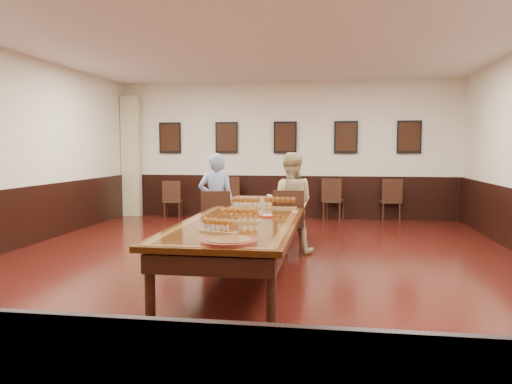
% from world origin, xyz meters
% --- Properties ---
extents(floor, '(8.00, 10.00, 0.02)m').
position_xyz_m(floor, '(0.00, 0.00, -0.01)').
color(floor, black).
rests_on(floor, ground).
extents(ceiling, '(8.00, 10.00, 0.02)m').
position_xyz_m(ceiling, '(0.00, 0.00, 3.21)').
color(ceiling, white).
rests_on(ceiling, floor).
extents(wall_back, '(8.00, 0.02, 3.20)m').
position_xyz_m(wall_back, '(0.00, 5.01, 1.60)').
color(wall_back, '#EBE6C5').
rests_on(wall_back, floor).
extents(wall_front, '(8.00, 0.02, 3.20)m').
position_xyz_m(wall_front, '(0.00, -5.01, 1.60)').
color(wall_front, '#EBE6C5').
rests_on(wall_front, floor).
extents(chair_man, '(0.55, 0.59, 0.98)m').
position_xyz_m(chair_man, '(-0.72, 0.98, 0.49)').
color(chair_man, black).
rests_on(chair_man, floor).
extents(chair_woman, '(0.47, 0.52, 1.01)m').
position_xyz_m(chair_woman, '(0.46, 0.94, 0.50)').
color(chair_woman, black).
rests_on(chair_woman, floor).
extents(spare_chair_a, '(0.49, 0.52, 0.89)m').
position_xyz_m(spare_chair_a, '(-2.59, 4.46, 0.45)').
color(spare_chair_a, black).
rests_on(spare_chair_a, floor).
extents(spare_chair_b, '(0.54, 0.57, 0.98)m').
position_xyz_m(spare_chair_b, '(-1.20, 4.78, 0.49)').
color(spare_chair_b, black).
rests_on(spare_chair_b, floor).
extents(spare_chair_c, '(0.55, 0.58, 0.96)m').
position_xyz_m(spare_chair_c, '(1.14, 4.75, 0.48)').
color(spare_chair_c, black).
rests_on(spare_chair_c, floor).
extents(spare_chair_d, '(0.50, 0.54, 0.96)m').
position_xyz_m(spare_chair_d, '(2.40, 4.84, 0.48)').
color(spare_chair_d, black).
rests_on(spare_chair_d, floor).
extents(person_man, '(0.64, 0.49, 1.57)m').
position_xyz_m(person_man, '(-0.74, 1.08, 0.78)').
color(person_man, '#4966B8').
rests_on(person_man, floor).
extents(person_woman, '(0.79, 0.61, 1.58)m').
position_xyz_m(person_woman, '(0.46, 1.04, 0.79)').
color(person_woman, '#DAC488').
rests_on(person_woman, floor).
extents(pink_phone, '(0.08, 0.14, 0.01)m').
position_xyz_m(pink_phone, '(0.60, 0.20, 0.76)').
color(pink_phone, '#F752BC').
rests_on(pink_phone, conference_table).
extents(curtain, '(0.45, 0.18, 2.90)m').
position_xyz_m(curtain, '(-3.75, 4.82, 1.45)').
color(curtain, '#C8BD8A').
rests_on(curtain, floor).
extents(wainscoting, '(8.00, 10.00, 1.00)m').
position_xyz_m(wainscoting, '(0.00, 0.00, 0.50)').
color(wainscoting, black).
rests_on(wainscoting, floor).
extents(conference_table, '(1.40, 5.00, 0.76)m').
position_xyz_m(conference_table, '(0.00, 0.00, 0.61)').
color(conference_table, '#321808').
rests_on(conference_table, floor).
extents(posters, '(6.14, 0.04, 0.74)m').
position_xyz_m(posters, '(0.00, 4.94, 1.90)').
color(posters, black).
rests_on(posters, wall_back).
extents(flight_a, '(0.46, 0.20, 0.17)m').
position_xyz_m(flight_a, '(-0.16, 0.53, 0.83)').
color(flight_a, olive).
rests_on(flight_a, conference_table).
extents(flight_b, '(0.50, 0.17, 0.18)m').
position_xyz_m(flight_b, '(0.35, 0.54, 0.84)').
color(flight_b, olive).
rests_on(flight_b, conference_table).
extents(flight_c, '(0.50, 0.17, 0.19)m').
position_xyz_m(flight_c, '(0.00, -0.89, 0.84)').
color(flight_c, olive).
rests_on(flight_c, conference_table).
extents(flight_d, '(0.44, 0.29, 0.16)m').
position_xyz_m(flight_d, '(-0.07, -1.66, 0.82)').
color(flight_d, olive).
rests_on(flight_d, conference_table).
extents(red_plate_grp, '(0.21, 0.21, 0.03)m').
position_xyz_m(red_plate_grp, '(0.28, -0.34, 0.76)').
color(red_plate_grp, '#AA120B').
rests_on(red_plate_grp, conference_table).
extents(carved_platter, '(0.66, 0.66, 0.04)m').
position_xyz_m(carved_platter, '(0.16, -2.20, 0.77)').
color(carved_platter, '#5C1712').
rests_on(carved_platter, conference_table).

